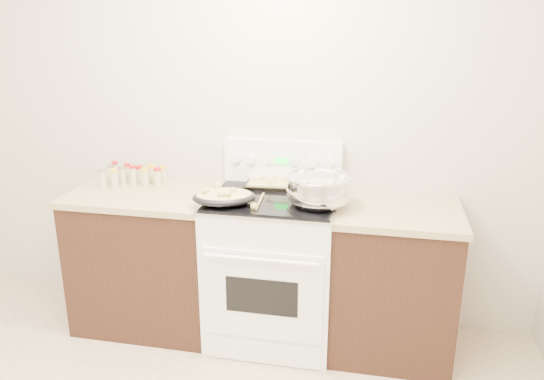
# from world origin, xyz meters

# --- Properties ---
(room_shell) EXTENTS (4.10, 3.60, 2.75)m
(room_shell) POSITION_xyz_m (0.00, 0.00, 1.70)
(room_shell) COLOR beige
(room_shell) RESTS_ON ground
(counter_left) EXTENTS (0.93, 0.67, 0.92)m
(counter_left) POSITION_xyz_m (-0.48, 1.43, 0.46)
(counter_left) COLOR black
(counter_left) RESTS_ON ground
(counter_right) EXTENTS (0.73, 0.67, 0.92)m
(counter_right) POSITION_xyz_m (1.08, 1.43, 0.46)
(counter_right) COLOR black
(counter_right) RESTS_ON ground
(kitchen_range) EXTENTS (0.78, 0.73, 1.22)m
(kitchen_range) POSITION_xyz_m (0.35, 1.42, 0.49)
(kitchen_range) COLOR white
(kitchen_range) RESTS_ON ground
(mixing_bowl) EXTENTS (0.41, 0.41, 0.22)m
(mixing_bowl) POSITION_xyz_m (0.63, 1.34, 1.03)
(mixing_bowl) COLOR silver
(mixing_bowl) RESTS_ON kitchen_range
(roasting_pan) EXTENTS (0.43, 0.36, 0.11)m
(roasting_pan) POSITION_xyz_m (0.10, 1.23, 0.99)
(roasting_pan) COLOR black
(roasting_pan) RESTS_ON kitchen_range
(baking_sheet) EXTENTS (0.40, 0.29, 0.06)m
(baking_sheet) POSITION_xyz_m (0.33, 1.64, 0.96)
(baking_sheet) COLOR black
(baking_sheet) RESTS_ON kitchen_range
(wooden_spoon) EXTENTS (0.05, 0.27, 0.04)m
(wooden_spoon) POSITION_xyz_m (0.29, 1.23, 0.95)
(wooden_spoon) COLOR #AB8E4E
(wooden_spoon) RESTS_ON kitchen_range
(blue_ladle) EXTENTS (0.22, 0.21, 0.10)m
(blue_ladle) POSITION_xyz_m (0.60, 1.39, 0.98)
(blue_ladle) COLOR #97CEE1
(blue_ladle) RESTS_ON kitchen_range
(spice_jars) EXTENTS (0.40, 0.24, 0.13)m
(spice_jars) POSITION_xyz_m (-0.62, 1.56, 0.98)
(spice_jars) COLOR #BFB28C
(spice_jars) RESTS_ON counter_left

